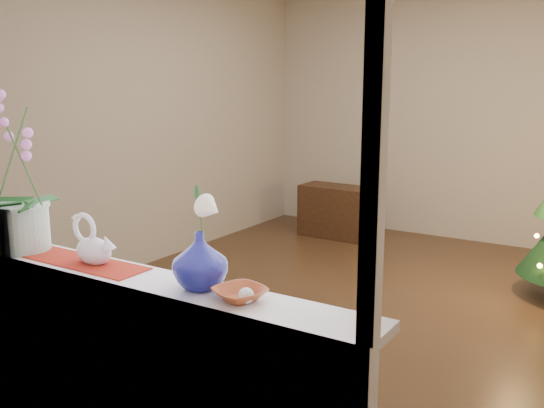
% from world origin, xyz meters
% --- Properties ---
extents(ground, '(5.00, 5.00, 0.00)m').
position_xyz_m(ground, '(0.00, 0.00, 0.00)').
color(ground, '#3E2A19').
rests_on(ground, ground).
extents(wall_back, '(4.50, 0.10, 2.70)m').
position_xyz_m(wall_back, '(0.00, 2.50, 1.35)').
color(wall_back, beige).
rests_on(wall_back, ground).
extents(wall_front, '(4.50, 0.10, 2.70)m').
position_xyz_m(wall_front, '(0.00, -2.50, 1.35)').
color(wall_front, beige).
rests_on(wall_front, ground).
extents(wall_left, '(0.10, 5.00, 2.70)m').
position_xyz_m(wall_left, '(-2.25, 0.00, 1.35)').
color(wall_left, beige).
rests_on(wall_left, ground).
extents(window_apron, '(2.20, 0.08, 0.88)m').
position_xyz_m(window_apron, '(0.00, -2.46, 0.44)').
color(window_apron, white).
rests_on(window_apron, ground).
extents(windowsill, '(2.20, 0.26, 0.04)m').
position_xyz_m(windowsill, '(0.00, -2.37, 0.90)').
color(windowsill, white).
rests_on(windowsill, window_apron).
extents(window_frame, '(2.22, 0.06, 1.60)m').
position_xyz_m(window_frame, '(0.00, -2.47, 1.70)').
color(window_frame, white).
rests_on(window_frame, windowsill).
extents(runner, '(0.70, 0.20, 0.01)m').
position_xyz_m(runner, '(-0.38, -2.37, 0.92)').
color(runner, maroon).
rests_on(runner, windowsill).
extents(orchid_pot, '(0.31, 0.31, 0.77)m').
position_xyz_m(orchid_pot, '(-0.76, -2.39, 1.31)').
color(orchid_pot, silver).
rests_on(orchid_pot, windowsill).
extents(swan, '(0.28, 0.19, 0.22)m').
position_xyz_m(swan, '(-0.31, -2.36, 1.03)').
color(swan, silver).
rests_on(swan, windowsill).
extents(blue_vase, '(0.31, 0.31, 0.27)m').
position_xyz_m(blue_vase, '(0.30, -2.35, 1.05)').
color(blue_vase, navy).
rests_on(blue_vase, windowsill).
extents(lily, '(0.15, 0.08, 0.20)m').
position_xyz_m(lily, '(0.30, -2.35, 1.29)').
color(lily, white).
rests_on(lily, blue_vase).
extents(paperweight, '(0.08, 0.08, 0.06)m').
position_xyz_m(paperweight, '(0.56, -2.39, 0.95)').
color(paperweight, silver).
rests_on(paperweight, windowsill).
extents(amber_dish, '(0.21, 0.21, 0.04)m').
position_xyz_m(amber_dish, '(0.51, -2.38, 0.94)').
color(amber_dish, '#A1441F').
rests_on(amber_dish, windowsill).
extents(side_table, '(0.78, 0.40, 0.58)m').
position_xyz_m(side_table, '(-1.19, 1.86, 0.29)').
color(side_table, black).
rests_on(side_table, ground).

